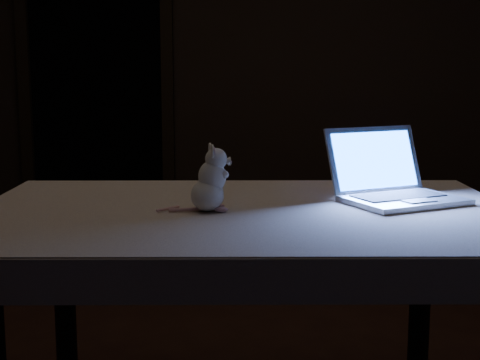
# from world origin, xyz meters

# --- Properties ---
(back_wall) EXTENTS (4.50, 0.04, 2.60)m
(back_wall) POSITION_xyz_m (0.00, 2.50, 1.30)
(back_wall) COLOR black
(back_wall) RESTS_ON ground
(doorway) EXTENTS (1.06, 0.36, 2.13)m
(doorway) POSITION_xyz_m (-1.10, 2.50, 1.06)
(doorway) COLOR black
(doorway) RESTS_ON back_wall
(table) EXTENTS (1.31, 0.88, 0.68)m
(table) POSITION_xyz_m (0.02, -0.51, 0.34)
(table) COLOR black
(table) RESTS_ON floor
(tablecloth) EXTENTS (1.57, 1.26, 0.09)m
(tablecloth) POSITION_xyz_m (0.10, -0.48, 0.64)
(tablecloth) COLOR beige
(tablecloth) RESTS_ON table
(laptop) EXTENTS (0.38, 0.37, 0.20)m
(laptop) POSITION_xyz_m (0.43, -0.42, 0.79)
(laptop) COLOR silver
(laptop) RESTS_ON tablecloth
(plush_mouse) EXTENTS (0.15, 0.15, 0.17)m
(plush_mouse) POSITION_xyz_m (-0.07, -0.54, 0.77)
(plush_mouse) COLOR white
(plush_mouse) RESTS_ON tablecloth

